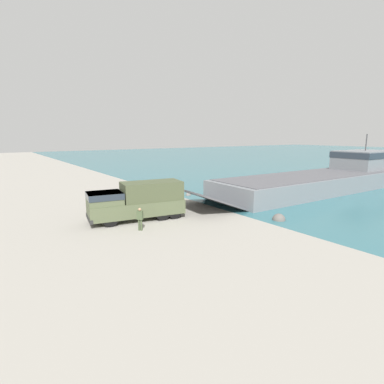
{
  "coord_description": "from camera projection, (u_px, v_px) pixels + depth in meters",
  "views": [
    {
      "loc": [
        23.45,
        -12.28,
        7.02
      ],
      "look_at": [
        1.33,
        3.49,
        1.86
      ],
      "focal_mm": 28.0,
      "sensor_mm": 36.0,
      "label": 1
    }
  ],
  "objects": [
    {
      "name": "ground_plane",
      "position": [
        152.0,
        214.0,
        27.07
      ],
      "size": [
        240.0,
        240.0,
        0.0
      ],
      "primitive_type": "plane",
      "color": "#9E998E"
    },
    {
      "name": "landing_craft",
      "position": [
        331.0,
        176.0,
        39.96
      ],
      "size": [
        9.17,
        36.5,
        7.21
      ],
      "rotation": [
        0.0,
        0.0,
        -0.04
      ],
      "color": "gray",
      "rests_on": "ground_plane"
    },
    {
      "name": "military_truck",
      "position": [
        137.0,
        201.0,
        25.05
      ],
      "size": [
        3.91,
        8.21,
        3.16
      ],
      "rotation": [
        0.0,
        0.0,
        -1.75
      ],
      "color": "#566042",
      "rests_on": "ground_plane"
    },
    {
      "name": "soldier_on_ramp",
      "position": [
        140.0,
        217.0,
        22.23
      ],
      "size": [
        0.49,
        0.47,
        1.74
      ],
      "rotation": [
        0.0,
        0.0,
        2.31
      ],
      "color": "#475638",
      "rests_on": "ground_plane"
    },
    {
      "name": "mooring_bollard",
      "position": [
        182.0,
        195.0,
        33.4
      ],
      "size": [
        0.35,
        0.35,
        0.75
      ],
      "color": "#333338",
      "rests_on": "ground_plane"
    },
    {
      "name": "shoreline_rock_a",
      "position": [
        188.0,
        195.0,
        35.53
      ],
      "size": [
        0.64,
        0.64,
        0.64
      ],
      "primitive_type": "sphere",
      "color": "gray",
      "rests_on": "ground_plane"
    },
    {
      "name": "shoreline_rock_b",
      "position": [
        279.0,
        220.0,
        25.18
      ],
      "size": [
        1.1,
        1.1,
        1.1
      ],
      "primitive_type": "sphere",
      "color": "#66605B",
      "rests_on": "ground_plane"
    },
    {
      "name": "shoreline_rock_c",
      "position": [
        165.0,
        191.0,
        38.58
      ],
      "size": [
        0.73,
        0.73,
        0.73
      ],
      "primitive_type": "sphere",
      "color": "#66605B",
      "rests_on": "ground_plane"
    }
  ]
}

